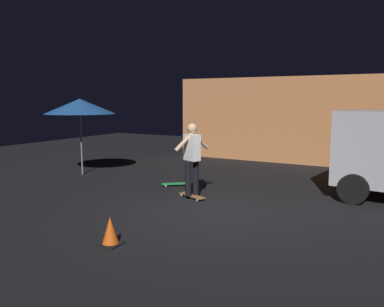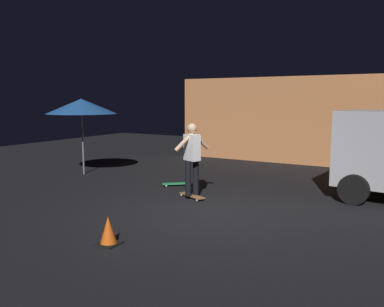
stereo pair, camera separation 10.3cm
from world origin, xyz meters
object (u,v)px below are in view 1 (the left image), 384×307
object	(u,v)px
patio_umbrella	(80,106)
skateboard_ridden	(192,196)
skateboard_spare	(177,184)
skater	(192,154)
traffic_cone	(110,232)

from	to	relation	value
patio_umbrella	skateboard_ridden	xyz separation A→B (m)	(4.36, -0.90, -2.02)
patio_umbrella	skateboard_spare	size ratio (longest dim) A/B	3.17
skateboard_spare	skater	distance (m)	1.69
skater	traffic_cone	size ratio (longest dim) A/B	3.63
patio_umbrella	skateboard_spare	bearing A→B (deg)	0.70
skateboard_spare	traffic_cone	xyz separation A→B (m)	(1.32, -4.15, 0.16)
patio_umbrella	skater	world-z (taller)	patio_umbrella
skater	traffic_cone	distance (m)	3.33
skateboard_ridden	skater	distance (m)	0.98
skateboard_ridden	skateboard_spare	size ratio (longest dim) A/B	1.10
skateboard_ridden	skater	xyz separation A→B (m)	(0.00, 0.00, 0.98)
patio_umbrella	traffic_cone	world-z (taller)	patio_umbrella
skateboard_spare	skater	xyz separation A→B (m)	(1.00, -0.94, 0.98)
skateboard_spare	traffic_cone	distance (m)	4.36
patio_umbrella	skateboard_ridden	distance (m)	4.89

